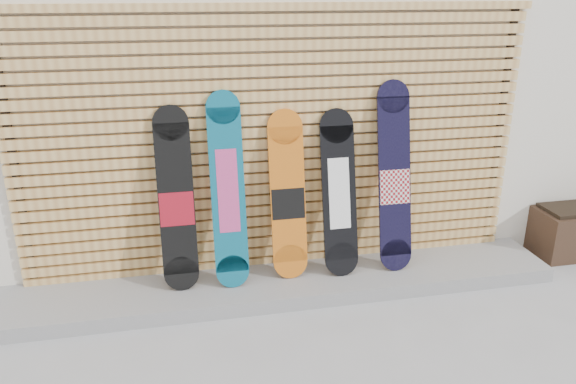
# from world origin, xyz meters

# --- Properties ---
(ground) EXTENTS (80.00, 80.00, 0.00)m
(ground) POSITION_xyz_m (0.00, 0.00, 0.00)
(ground) COLOR #969699
(ground) RESTS_ON ground
(building) EXTENTS (12.00, 5.00, 3.60)m
(building) POSITION_xyz_m (0.50, 3.50, 1.80)
(building) COLOR silver
(building) RESTS_ON ground
(concrete_step) EXTENTS (4.60, 0.70, 0.12)m
(concrete_step) POSITION_xyz_m (-0.15, 0.68, 0.06)
(concrete_step) COLOR gray
(concrete_step) RESTS_ON ground
(slat_wall) EXTENTS (4.26, 0.08, 2.29)m
(slat_wall) POSITION_xyz_m (-0.15, 0.97, 1.21)
(slat_wall) COLOR tan
(slat_wall) RESTS_ON ground
(snowboard_0) EXTENTS (0.28, 0.32, 1.45)m
(snowboard_0) POSITION_xyz_m (-0.99, 0.78, 0.83)
(snowboard_0) COLOR black
(snowboard_0) RESTS_ON concrete_step
(snowboard_1) EXTENTS (0.27, 0.36, 1.55)m
(snowboard_1) POSITION_xyz_m (-0.59, 0.77, 0.89)
(snowboard_1) COLOR #0C5973
(snowboard_1) RESTS_ON concrete_step
(snowboard_2) EXTENTS (0.29, 0.31, 1.38)m
(snowboard_2) POSITION_xyz_m (-0.10, 0.79, 0.80)
(snowboard_2) COLOR #CD6515
(snowboard_2) RESTS_ON concrete_step
(snowboard_3) EXTENTS (0.29, 0.36, 1.36)m
(snowboard_3) POSITION_xyz_m (0.33, 0.77, 0.80)
(snowboard_3) COLOR black
(snowboard_3) RESTS_ON concrete_step
(snowboard_4) EXTENTS (0.28, 0.36, 1.58)m
(snowboard_4) POSITION_xyz_m (0.81, 0.76, 0.90)
(snowboard_4) COLOR black
(snowboard_4) RESTS_ON concrete_step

